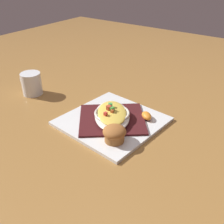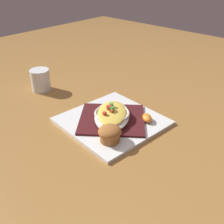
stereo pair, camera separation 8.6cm
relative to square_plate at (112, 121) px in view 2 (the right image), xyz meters
The scene contains 7 objects.
ground_plane 0.01m from the square_plate, ahead, with size 2.60×2.60×0.00m, color olive.
square_plate is the anchor object (origin of this frame).
folded_napkin 0.01m from the square_plate, ahead, with size 0.19×0.21×0.01m, color #441619.
gratin_dish 0.03m from the square_plate, 82.91° to the left, with size 0.22×0.21×0.04m.
muffin 0.12m from the square_plate, 140.64° to the right, with size 0.07×0.07×0.05m.
orange_garnish 0.12m from the square_plate, 49.96° to the right, with size 0.05×0.06×0.02m.
coffee_mug 0.39m from the square_plate, 91.86° to the left, with size 0.08×0.11×0.09m.
Camera 2 is at (-0.55, -0.50, 0.48)m, focal length 42.15 mm.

